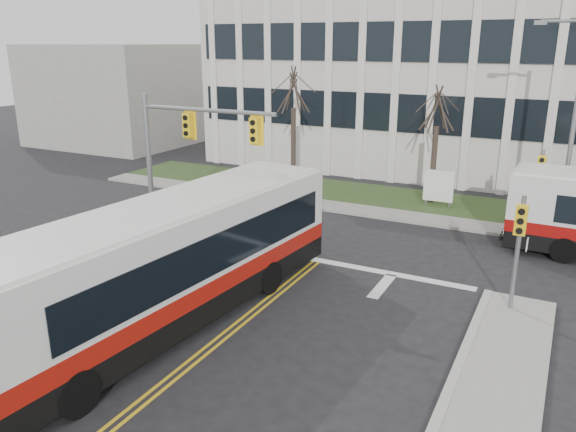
% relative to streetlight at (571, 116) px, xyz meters
% --- Properties ---
extents(ground, '(120.00, 120.00, 0.00)m').
position_rel_streetlight_xyz_m(ground, '(-8.03, -16.20, -5.19)').
color(ground, black).
rests_on(ground, ground).
extents(sidewalk_cross, '(44.00, 1.60, 0.14)m').
position_rel_streetlight_xyz_m(sidewalk_cross, '(-3.03, -1.00, -5.12)').
color(sidewalk_cross, '#9E9B93').
rests_on(sidewalk_cross, ground).
extents(building_lawn, '(44.00, 5.00, 0.12)m').
position_rel_streetlight_xyz_m(building_lawn, '(-3.03, 1.80, -5.13)').
color(building_lawn, '#2F441D').
rests_on(building_lawn, ground).
extents(office_building, '(40.00, 16.00, 12.00)m').
position_rel_streetlight_xyz_m(office_building, '(-3.03, 13.80, 0.81)').
color(office_building, beige).
rests_on(office_building, ground).
extents(building_annex, '(12.00, 12.00, 8.00)m').
position_rel_streetlight_xyz_m(building_annex, '(-34.03, 9.80, -1.19)').
color(building_annex, '#9E9B93').
rests_on(building_annex, ground).
extents(mast_arm_signal, '(6.11, 0.38, 6.20)m').
position_rel_streetlight_xyz_m(mast_arm_signal, '(-13.65, -9.04, -0.94)').
color(mast_arm_signal, slate).
rests_on(mast_arm_signal, ground).
extents(signal_pole_near, '(0.34, 0.39, 3.80)m').
position_rel_streetlight_xyz_m(signal_pole_near, '(-0.83, -9.30, -2.69)').
color(signal_pole_near, slate).
rests_on(signal_pole_near, ground).
extents(signal_pole_far, '(0.34, 0.39, 3.80)m').
position_rel_streetlight_xyz_m(signal_pole_far, '(-0.83, -0.80, -2.69)').
color(signal_pole_far, slate).
rests_on(signal_pole_far, ground).
extents(streetlight, '(2.15, 0.25, 9.20)m').
position_rel_streetlight_xyz_m(streetlight, '(0.00, 0.00, 0.00)').
color(streetlight, slate).
rests_on(streetlight, ground).
extents(directory_sign, '(1.50, 0.12, 2.00)m').
position_rel_streetlight_xyz_m(directory_sign, '(-5.53, 1.30, -4.02)').
color(directory_sign, slate).
rests_on(directory_sign, ground).
extents(tree_left, '(1.80, 1.80, 7.70)m').
position_rel_streetlight_xyz_m(tree_left, '(-14.03, 1.80, 0.32)').
color(tree_left, '#42352B').
rests_on(tree_left, ground).
extents(tree_mid, '(1.80, 1.80, 6.82)m').
position_rel_streetlight_xyz_m(tree_mid, '(-6.03, 2.00, -0.31)').
color(tree_mid, '#42352B').
rests_on(tree_mid, ground).
extents(bus_main, '(4.20, 13.86, 3.64)m').
position_rel_streetlight_xyz_m(bus_main, '(-9.96, -14.77, -3.38)').
color(bus_main, silver).
rests_on(bus_main, ground).
extents(newspaper_box_red, '(0.59, 0.55, 0.95)m').
position_rel_streetlight_xyz_m(newspaper_box_red, '(-14.83, -14.60, -4.72)').
color(newspaper_box_red, maroon).
rests_on(newspaper_box_red, ground).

